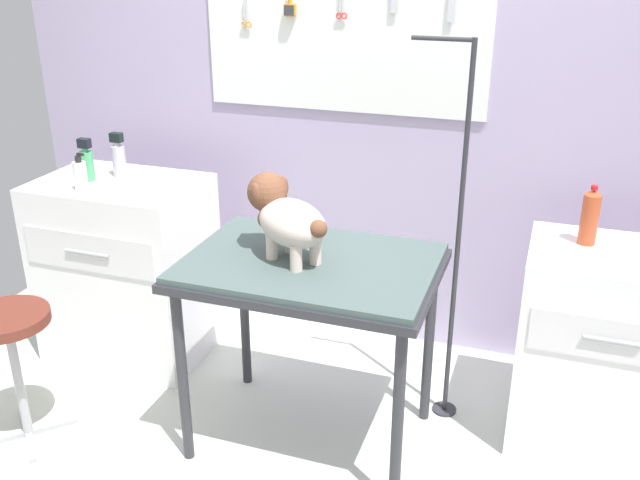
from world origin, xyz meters
TOP-DOWN VIEW (x-y plane):
  - rear_wall_panel at (-0.01, 1.28)m, footprint 4.00×0.11m
  - grooming_table at (-0.02, 0.28)m, footprint 1.01×0.71m
  - grooming_arm at (0.50, 0.66)m, footprint 0.30×0.11m
  - dog at (-0.12, 0.28)m, footprint 0.43×0.34m
  - counter_left at (-1.16, 0.67)m, footprint 0.80×0.58m
  - cabinet_right at (1.13, 0.69)m, footprint 0.68×0.54m
  - stool at (-1.20, -0.12)m, footprint 0.35×0.35m
  - detangler_spray at (-1.24, 0.51)m, footprint 0.06×0.06m
  - pump_bottle_white at (-1.30, 0.64)m, footprint 0.07×0.07m
  - spray_bottle_tall at (-1.19, 0.75)m, footprint 0.07×0.07m
  - soda_bottle at (1.01, 0.75)m, footprint 0.07×0.07m

SIDE VIEW (x-z plane):
  - cabinet_right at x=1.13m, z-range 0.00..0.88m
  - counter_left at x=-1.16m, z-range 0.00..0.94m
  - stool at x=-1.20m, z-range 0.19..0.80m
  - grooming_table at x=-0.02m, z-range 0.34..1.20m
  - grooming_arm at x=0.50m, z-range -0.05..1.63m
  - soda_bottle at x=1.01m, z-range 0.87..1.12m
  - detangler_spray at x=-1.24m, z-range 0.92..1.10m
  - pump_bottle_white at x=-1.30m, z-range 0.92..1.13m
  - dog at x=-0.12m, z-range 0.86..1.19m
  - spray_bottle_tall at x=-1.19m, z-range 0.92..1.14m
  - rear_wall_panel at x=-0.01m, z-range 0.01..2.31m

